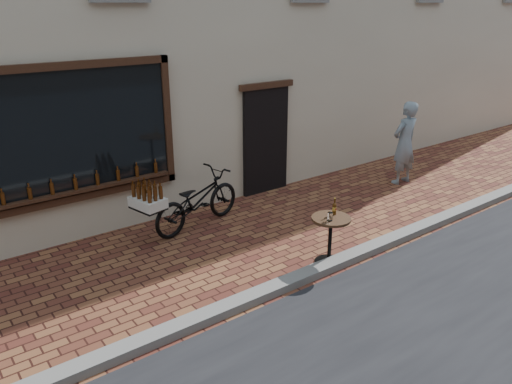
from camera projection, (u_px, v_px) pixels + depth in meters
ground at (309, 287)px, 7.11m from camera, size 90.00×90.00×0.00m
kerb at (300, 278)px, 7.24m from camera, size 90.00×0.25×0.12m
cargo_bicycle at (195, 200)px, 8.85m from camera, size 2.30×1.09×1.08m
bistro_table at (331, 231)px, 7.59m from camera, size 0.60×0.60×1.03m
pedestrian at (405, 143)px, 10.95m from camera, size 0.67×0.44×1.83m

